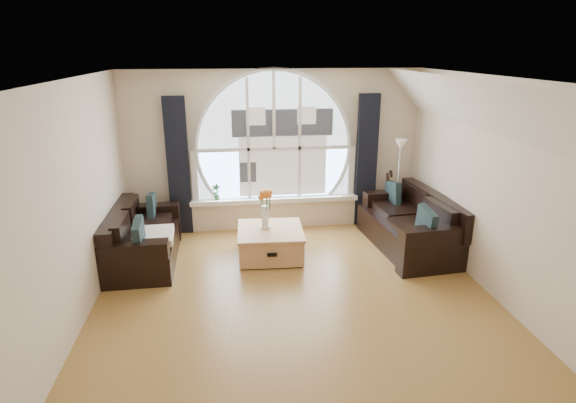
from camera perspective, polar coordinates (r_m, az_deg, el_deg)
The scene contains 21 objects.
ground at distance 5.88m, azimuth 1.17°, elevation -12.56°, with size 5.00×5.50×0.01m, color brown.
ceiling at distance 5.05m, azimuth 1.38°, elevation 14.74°, with size 5.00×5.50×0.01m, color silver.
wall_back at distance 7.95m, azimuth -1.75°, elevation 6.23°, with size 5.00×0.01×2.70m, color beige.
wall_front at distance 2.89m, azimuth 9.91°, elevation -17.23°, with size 5.00×0.01×2.70m, color beige.
wall_left at distance 5.53m, azimuth -25.28°, elevation -1.03°, with size 0.01×5.50×2.70m, color beige.
wall_right at distance 6.19m, azimuth 24.80°, elevation 0.98°, with size 0.01×5.50×2.70m, color beige.
attic_slope at distance 5.84m, azimuth 23.58°, elevation 10.29°, with size 0.92×5.50×0.72m, color silver.
arched_window at distance 7.86m, azimuth -1.75°, elevation 8.15°, with size 2.60×0.06×2.15m, color silver.
window_sill at distance 8.07m, azimuth -1.62°, elevation 0.25°, with size 2.90×0.22×0.08m, color white.
window_frame at distance 7.83m, azimuth -1.72°, elevation 8.11°, with size 2.76×0.08×2.15m, color white.
neighbor_house at distance 7.89m, azimuth -0.63°, elevation 7.26°, with size 1.70×0.02×1.50m, color silver.
curtain_left at distance 7.88m, azimuth -13.33°, elevation 4.15°, with size 0.35×0.12×2.30m, color black.
curtain_right at distance 8.19m, azimuth 9.60°, elevation 4.91°, with size 0.35×0.12×2.30m, color black.
sofa_left at distance 7.15m, azimuth -17.27°, elevation -3.99°, with size 0.89×1.78×0.79m, color black.
sofa_right at distance 7.52m, azimuth 14.72°, elevation -2.66°, with size 0.98×1.96×0.87m, color black.
coffee_chest at distance 7.04m, azimuth -2.17°, elevation -4.93°, with size 0.97×0.97×0.47m, color tan.
throw_blanket at distance 6.81m, azimuth -16.22°, elevation -4.12°, with size 0.55×0.55×0.10m, color silver.
vase_flowers at distance 6.90m, azimuth -2.86°, elevation -0.21°, with size 0.24×0.24×0.70m, color white.
floor_lamp at distance 8.01m, azimuth 13.31°, elevation 1.78°, with size 0.24×0.24×1.60m, color #B2B2B2.
guitar at distance 8.24m, azimuth 12.02°, elevation 0.37°, with size 0.36×0.24×1.06m, color #935A26.
potted_plant at distance 7.98m, azimuth -8.79°, elevation 1.17°, with size 0.15×0.10×0.28m, color #1E6023.
Camera 1 is at (-0.77, -4.98, 3.02)m, focal length 28.96 mm.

